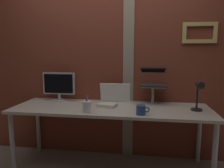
# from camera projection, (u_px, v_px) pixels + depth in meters

# --- Properties ---
(ground_plane) EXTENTS (6.00, 6.00, 0.00)m
(ground_plane) POSITION_uv_depth(u_px,v_px,m) (105.00, 167.00, 2.53)
(ground_plane) COLOR gray
(brick_wall_back) EXTENTS (3.48, 0.16, 2.60)m
(brick_wall_back) POSITION_uv_depth(u_px,v_px,m) (111.00, 56.00, 2.75)
(brick_wall_back) COLOR brown
(brick_wall_back) RESTS_ON ground_plane
(desk) EXTENTS (2.22, 0.70, 0.73)m
(desk) POSITION_uv_depth(u_px,v_px,m) (111.00, 112.00, 2.43)
(desk) COLOR beige
(desk) RESTS_ON ground_plane
(monitor) EXTENTS (0.41, 0.18, 0.36)m
(monitor) POSITION_uv_depth(u_px,v_px,m) (59.00, 85.00, 2.72)
(monitor) COLOR #ADB2B7
(monitor) RESTS_ON desk
(laptop_stand) EXTENTS (0.28, 0.22, 0.22)m
(laptop_stand) POSITION_uv_depth(u_px,v_px,m) (153.00, 92.00, 2.55)
(laptop_stand) COLOR gray
(laptop_stand) RESTS_ON desk
(laptop) EXTENTS (0.31, 0.27, 0.21)m
(laptop) POSITION_uv_depth(u_px,v_px,m) (153.00, 81.00, 2.60)
(laptop) COLOR black
(laptop) RESTS_ON laptop_stand
(whiteboard_panel) EXTENTS (0.37, 0.07, 0.24)m
(whiteboard_panel) POSITION_uv_depth(u_px,v_px,m) (115.00, 93.00, 2.66)
(whiteboard_panel) COLOR white
(whiteboard_panel) RESTS_ON desk
(desk_lamp) EXTENTS (0.12, 0.20, 0.32)m
(desk_lamp) POSITION_uv_depth(u_px,v_px,m) (199.00, 93.00, 2.20)
(desk_lamp) COLOR black
(desk_lamp) RESTS_ON desk
(pen_cup) EXTENTS (0.09, 0.09, 0.18)m
(pen_cup) POSITION_uv_depth(u_px,v_px,m) (87.00, 107.00, 2.20)
(pen_cup) COLOR white
(pen_cup) RESTS_ON desk
(coffee_mug) EXTENTS (0.13, 0.09, 0.10)m
(coffee_mug) POSITION_uv_depth(u_px,v_px,m) (141.00, 110.00, 2.12)
(coffee_mug) COLOR #2D4C8C
(coffee_mug) RESTS_ON desk
(paper_clutter_stack) EXTENTS (0.23, 0.18, 0.04)m
(paper_clutter_stack) POSITION_uv_depth(u_px,v_px,m) (107.00, 105.00, 2.42)
(paper_clutter_stack) COLOR silver
(paper_clutter_stack) RESTS_ON desk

